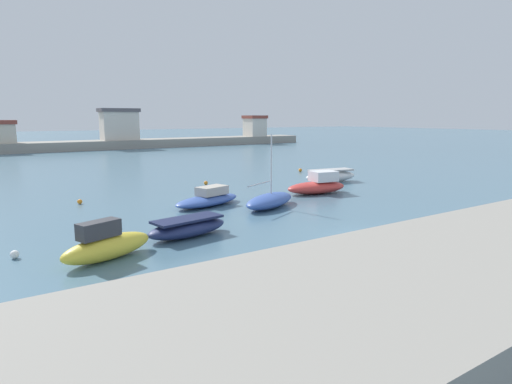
{
  "coord_description": "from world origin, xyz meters",
  "views": [
    {
      "loc": [
        -16.54,
        -14.43,
        6.12
      ],
      "look_at": [
        -0.73,
        9.3,
        1.18
      ],
      "focal_mm": 30.36,
      "sensor_mm": 36.0,
      "label": 1
    }
  ],
  "objects_px": {
    "moored_boat_1": "(188,228)",
    "mooring_buoy_0": "(206,183)",
    "mooring_buoy_2": "(300,170)",
    "moored_boat_3": "(270,200)",
    "moored_boat_5": "(331,176)",
    "moored_boat_2": "(208,199)",
    "moored_boat_0": "(107,245)",
    "mooring_buoy_1": "(80,202)",
    "moored_boat_4": "(318,185)",
    "mooring_buoy_3": "(15,254)"
  },
  "relations": [
    {
      "from": "moored_boat_4",
      "to": "moored_boat_5",
      "type": "distance_m",
      "value": 6.62
    },
    {
      "from": "moored_boat_2",
      "to": "mooring_buoy_0",
      "type": "xyz_separation_m",
      "value": [
        4.15,
        8.47,
        -0.28
      ]
    },
    {
      "from": "moored_boat_1",
      "to": "mooring_buoy_3",
      "type": "xyz_separation_m",
      "value": [
        -7.84,
        0.94,
        -0.29
      ]
    },
    {
      "from": "moored_boat_5",
      "to": "mooring_buoy_0",
      "type": "xyz_separation_m",
      "value": [
        -10.75,
        5.03,
        -0.4
      ]
    },
    {
      "from": "mooring_buoy_3",
      "to": "mooring_buoy_1",
      "type": "bearing_deg",
      "value": 65.69
    },
    {
      "from": "moored_boat_3",
      "to": "mooring_buoy_2",
      "type": "height_order",
      "value": "moored_boat_3"
    },
    {
      "from": "moored_boat_2",
      "to": "mooring_buoy_0",
      "type": "relative_size",
      "value": 16.01
    },
    {
      "from": "moored_boat_1",
      "to": "mooring_buoy_0",
      "type": "distance_m",
      "value": 17.43
    },
    {
      "from": "moored_boat_2",
      "to": "moored_boat_4",
      "type": "height_order",
      "value": "moored_boat_4"
    },
    {
      "from": "moored_boat_2",
      "to": "mooring_buoy_0",
      "type": "distance_m",
      "value": 9.44
    },
    {
      "from": "moored_boat_0",
      "to": "mooring_buoy_1",
      "type": "bearing_deg",
      "value": 63.51
    },
    {
      "from": "moored_boat_1",
      "to": "mooring_buoy_2",
      "type": "bearing_deg",
      "value": 29.59
    },
    {
      "from": "moored_boat_2",
      "to": "moored_boat_5",
      "type": "height_order",
      "value": "moored_boat_2"
    },
    {
      "from": "moored_boat_5",
      "to": "mooring_buoy_3",
      "type": "distance_m",
      "value": 28.84
    },
    {
      "from": "moored_boat_1",
      "to": "moored_boat_5",
      "type": "height_order",
      "value": "moored_boat_5"
    },
    {
      "from": "moored_boat_2",
      "to": "moored_boat_3",
      "type": "bearing_deg",
      "value": -58.4
    },
    {
      "from": "moored_boat_1",
      "to": "moored_boat_0",
      "type": "bearing_deg",
      "value": -171.45
    },
    {
      "from": "moored_boat_1",
      "to": "moored_boat_4",
      "type": "height_order",
      "value": "moored_boat_4"
    },
    {
      "from": "moored_boat_3",
      "to": "mooring_buoy_0",
      "type": "xyz_separation_m",
      "value": [
        0.94,
        11.4,
        -0.3
      ]
    },
    {
      "from": "moored_boat_5",
      "to": "moored_boat_1",
      "type": "bearing_deg",
      "value": -144.22
    },
    {
      "from": "moored_boat_2",
      "to": "moored_boat_3",
      "type": "xyz_separation_m",
      "value": [
        3.22,
        -2.93,
        0.02
      ]
    },
    {
      "from": "mooring_buoy_1",
      "to": "mooring_buoy_2",
      "type": "xyz_separation_m",
      "value": [
        24.87,
        5.56,
        0.02
      ]
    },
    {
      "from": "moored_boat_2",
      "to": "mooring_buoy_1",
      "type": "height_order",
      "value": "moored_boat_2"
    },
    {
      "from": "moored_boat_2",
      "to": "mooring_buoy_2",
      "type": "height_order",
      "value": "moored_boat_2"
    },
    {
      "from": "moored_boat_1",
      "to": "mooring_buoy_0",
      "type": "bearing_deg",
      "value": 50.71
    },
    {
      "from": "moored_boat_5",
      "to": "mooring_buoy_2",
      "type": "distance_m",
      "value": 8.04
    },
    {
      "from": "moored_boat_1",
      "to": "mooring_buoy_1",
      "type": "bearing_deg",
      "value": 93.99
    },
    {
      "from": "moored_boat_3",
      "to": "moored_boat_2",
      "type": "bearing_deg",
      "value": 112.01
    },
    {
      "from": "moored_boat_2",
      "to": "mooring_buoy_3",
      "type": "xyz_separation_m",
      "value": [
        -12.46,
        -5.65,
        -0.28
      ]
    },
    {
      "from": "moored_boat_0",
      "to": "moored_boat_4",
      "type": "bearing_deg",
      "value": 2.11
    },
    {
      "from": "moored_boat_4",
      "to": "moored_boat_3",
      "type": "bearing_deg",
      "value": -151.71
    },
    {
      "from": "mooring_buoy_2",
      "to": "moored_boat_2",
      "type": "bearing_deg",
      "value": -147.62
    },
    {
      "from": "moored_boat_3",
      "to": "mooring_buoy_2",
      "type": "distance_m",
      "value": 19.95
    },
    {
      "from": "moored_boat_3",
      "to": "moored_boat_5",
      "type": "xyz_separation_m",
      "value": [
        11.69,
        6.36,
        0.11
      ]
    },
    {
      "from": "moored_boat_0",
      "to": "mooring_buoy_0",
      "type": "height_order",
      "value": "moored_boat_0"
    },
    {
      "from": "moored_boat_0",
      "to": "mooring_buoy_0",
      "type": "bearing_deg",
      "value": 31.79
    },
    {
      "from": "mooring_buoy_1",
      "to": "moored_boat_5",
      "type": "bearing_deg",
      "value": -5.29
    },
    {
      "from": "moored_boat_0",
      "to": "mooring_buoy_0",
      "type": "relative_size",
      "value": 12.29
    },
    {
      "from": "moored_boat_5",
      "to": "mooring_buoy_2",
      "type": "bearing_deg",
      "value": 80.19
    },
    {
      "from": "moored_boat_1",
      "to": "moored_boat_2",
      "type": "xyz_separation_m",
      "value": [
        4.62,
        6.59,
        -0.01
      ]
    },
    {
      "from": "moored_boat_0",
      "to": "mooring_buoy_0",
      "type": "xyz_separation_m",
      "value": [
        13.26,
        16.49,
        -0.47
      ]
    },
    {
      "from": "moored_boat_1",
      "to": "moored_boat_2",
      "type": "distance_m",
      "value": 8.05
    },
    {
      "from": "moored_boat_0",
      "to": "mooring_buoy_0",
      "type": "distance_m",
      "value": 21.16
    },
    {
      "from": "moored_boat_3",
      "to": "moored_boat_4",
      "type": "height_order",
      "value": "moored_boat_3"
    },
    {
      "from": "mooring_buoy_1",
      "to": "mooring_buoy_2",
      "type": "height_order",
      "value": "mooring_buoy_2"
    },
    {
      "from": "moored_boat_5",
      "to": "moored_boat_2",
      "type": "bearing_deg",
      "value": -158.41
    },
    {
      "from": "moored_boat_1",
      "to": "mooring_buoy_2",
      "type": "distance_m",
      "value": 28.26
    },
    {
      "from": "mooring_buoy_3",
      "to": "moored_boat_4",
      "type": "bearing_deg",
      "value": 12.81
    },
    {
      "from": "mooring_buoy_0",
      "to": "mooring_buoy_2",
      "type": "height_order",
      "value": "mooring_buoy_2"
    },
    {
      "from": "moored_boat_0",
      "to": "moored_boat_4",
      "type": "xyz_separation_m",
      "value": [
        18.78,
        7.4,
        0.01
      ]
    }
  ]
}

